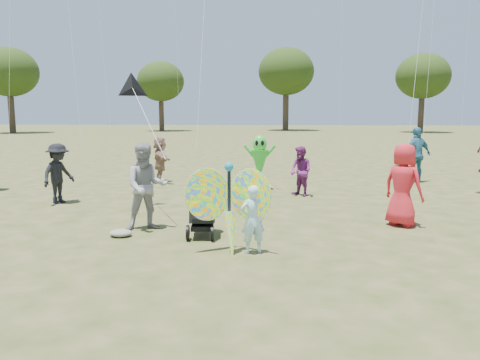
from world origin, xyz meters
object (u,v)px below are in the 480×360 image
at_px(adult_man, 146,186).
at_px(crowd_b, 58,174).
at_px(crowd_d, 160,160).
at_px(butterfly_kite, 230,207).
at_px(jogging_stroller, 203,205).
at_px(crowd_c, 417,155).
at_px(child_girl, 253,219).
at_px(alien_kite, 260,159).
at_px(crowd_e, 301,171).
at_px(crowd_a, 403,185).

bearing_deg(adult_man, crowd_b, 118.42).
xyz_separation_m(crowd_d, butterfly_kite, (3.23, -8.14, 0.02)).
xyz_separation_m(adult_man, jogging_stroller, (1.25, -0.40, -0.31)).
relative_size(crowd_c, jogging_stroller, 1.78).
xyz_separation_m(crowd_b, jogging_stroller, (4.40, -3.05, -0.20)).
bearing_deg(child_girl, alien_kite, -109.99).
relative_size(crowd_c, alien_kite, 1.12).
bearing_deg(butterfly_kite, child_girl, -1.29).
distance_m(butterfly_kite, alien_kite, 6.80).
bearing_deg(butterfly_kite, crowd_d, 111.63).
bearing_deg(crowd_e, crowd_a, -10.07).
relative_size(adult_man, crowd_e, 1.25).
relative_size(adult_man, jogging_stroller, 1.69).
bearing_deg(crowd_d, crowd_c, -109.01).
height_order(child_girl, alien_kite, alien_kite).
distance_m(child_girl, adult_man, 2.77).
xyz_separation_m(crowd_c, butterfly_kite, (-5.78, -8.80, -0.15)).
bearing_deg(crowd_e, butterfly_kite, -55.18).
distance_m(child_girl, jogging_stroller, 1.53).
xyz_separation_m(adult_man, butterfly_kite, (1.90, -1.50, -0.10)).
height_order(crowd_c, alien_kite, crowd_c).
bearing_deg(adult_man, child_girl, -54.77).
bearing_deg(crowd_e, crowd_b, -116.66).
bearing_deg(crowd_b, crowd_d, -5.98).
bearing_deg(adult_man, alien_kite, 45.83).
height_order(jogging_stroller, butterfly_kite, butterfly_kite).
distance_m(child_girl, crowd_d, 8.93).
relative_size(adult_man, crowd_d, 1.15).
bearing_deg(child_girl, jogging_stroller, -67.43).
bearing_deg(alien_kite, crowd_e, -41.07).
height_order(crowd_b, butterfly_kite, butterfly_kite).
bearing_deg(alien_kite, jogging_stroller, -99.56).
xyz_separation_m(adult_man, crowd_d, (-1.33, 6.64, -0.12)).
distance_m(child_girl, crowd_a, 3.87).
relative_size(child_girl, butterfly_kite, 0.67).
bearing_deg(crowd_c, crowd_e, 10.32).
height_order(adult_man, jogging_stroller, adult_man).
height_order(adult_man, butterfly_kite, adult_man).
bearing_deg(butterfly_kite, crowd_c, 56.70).
height_order(crowd_a, crowd_d, crowd_a).
bearing_deg(alien_kite, crowd_c, 20.15).
bearing_deg(crowd_e, jogging_stroller, -65.45).
distance_m(crowd_c, alien_kite, 5.82).
height_order(crowd_e, alien_kite, alien_kite).
distance_m(child_girl, butterfly_kite, 0.46).
bearing_deg(crowd_a, crowd_b, 31.63).
distance_m(crowd_c, crowd_e, 5.23).
relative_size(crowd_d, butterfly_kite, 0.89).
xyz_separation_m(crowd_d, crowd_e, (4.79, -2.44, -0.06)).
height_order(adult_man, alien_kite, adult_man).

